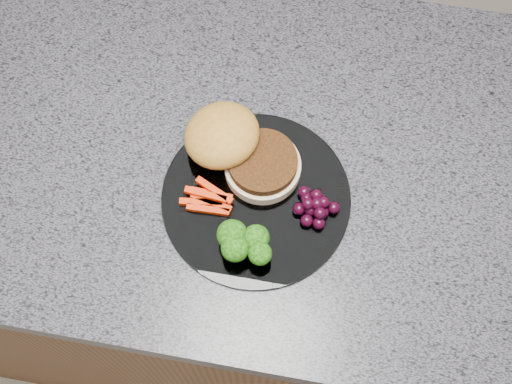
% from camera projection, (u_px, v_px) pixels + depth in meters
% --- Properties ---
extents(island_cabinet, '(1.20, 0.60, 0.86)m').
position_uv_depth(island_cabinet, '(211.00, 244.00, 1.45)').
color(island_cabinet, brown).
rests_on(island_cabinet, ground).
extents(countertop, '(1.20, 0.60, 0.04)m').
position_uv_depth(countertop, '(193.00, 147.00, 1.03)').
color(countertop, '#4C4B55').
rests_on(countertop, island_cabinet).
extents(plate, '(0.26, 0.26, 0.01)m').
position_uv_depth(plate, '(256.00, 198.00, 0.98)').
color(plate, white).
rests_on(plate, countertop).
extents(burger, '(0.20, 0.16, 0.06)m').
position_uv_depth(burger, '(236.00, 147.00, 0.98)').
color(burger, beige).
rests_on(burger, plate).
extents(carrot_sticks, '(0.07, 0.05, 0.02)m').
position_uv_depth(carrot_sticks, '(209.00, 199.00, 0.97)').
color(carrot_sticks, red).
rests_on(carrot_sticks, plate).
extents(broccoli, '(0.08, 0.06, 0.05)m').
position_uv_depth(broccoli, '(243.00, 242.00, 0.92)').
color(broccoli, '#558631').
rests_on(broccoli, plate).
extents(grape_bunch, '(0.06, 0.06, 0.03)m').
position_uv_depth(grape_bunch, '(315.00, 207.00, 0.95)').
color(grape_bunch, black).
rests_on(grape_bunch, plate).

